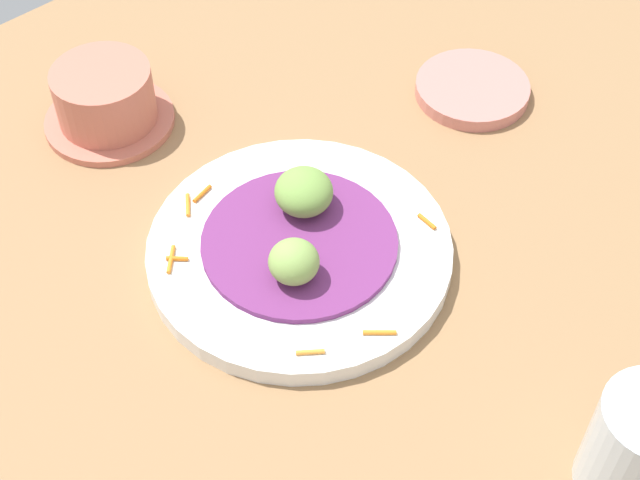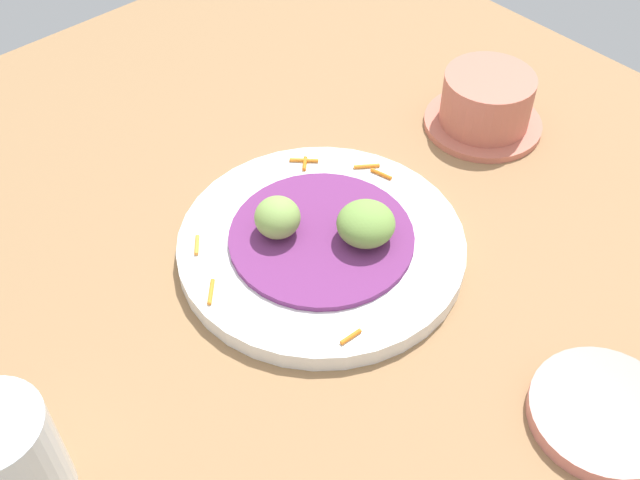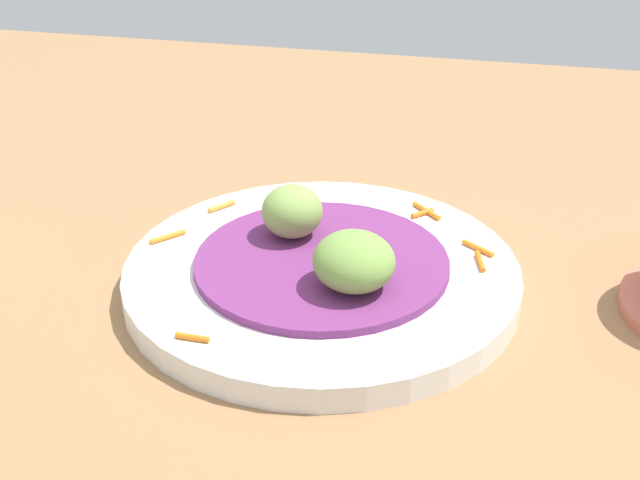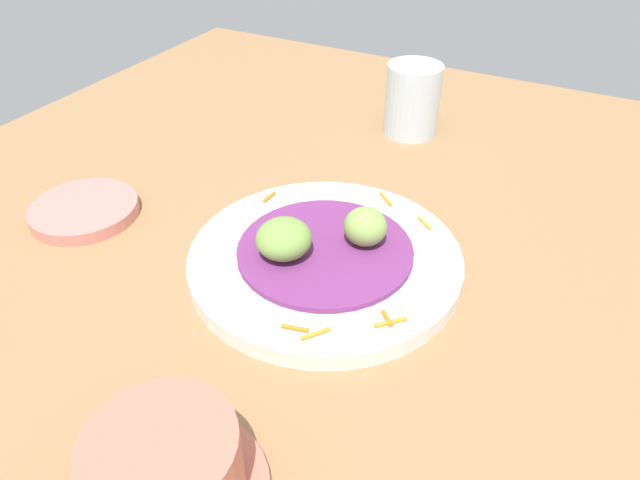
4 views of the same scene
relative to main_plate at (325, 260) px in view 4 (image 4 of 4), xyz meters
The scene contains 9 objects.
table_surface 6.19cm from the main_plate, 112.69° to the left, with size 110.00×110.00×2.00cm, color #936D47.
main_plate is the anchor object (origin of this frame).
cabbage_bed 1.23cm from the main_plate, 90.00° to the right, with size 17.65×17.65×0.60cm, color #702D6B.
carrot_garnish 4.01cm from the main_plate, 14.76° to the right, with size 21.35×24.53×0.40cm.
guac_scoop_left 5.37cm from the main_plate, 42.19° to the left, with size 4.40×4.33×3.81cm, color #84A851.
guac_scoop_center 5.37cm from the main_plate, 137.81° to the right, with size 5.35×5.48×3.82cm, color #759E47.
side_plate_small 29.03cm from the main_plate, behind, with size 12.09×12.09×1.45cm, color tan.
terracotta_bowl 27.05cm from the main_plate, 85.06° to the right, with size 13.33×13.33×6.67cm.
water_glass 33.33cm from the main_plate, 95.86° to the left, with size 7.61×7.61×9.88cm, color silver.
Camera 4 is at (23.27, -46.32, 39.80)cm, focal length 32.70 mm.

